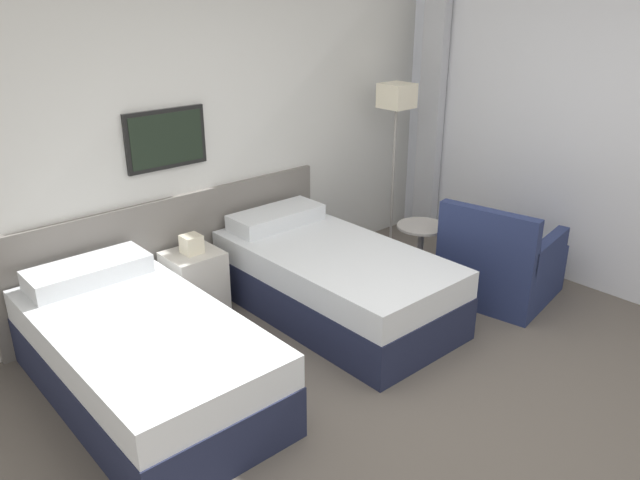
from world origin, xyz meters
TOP-DOWN VIEW (x-y plane):
  - ground_plane at (0.00, 0.00)m, footprint 16.00×16.00m
  - wall_headboard at (-0.02, 2.32)m, footprint 10.00×0.10m
  - bed_near_door at (-1.12, 1.31)m, footprint 0.99×1.90m
  - bed_near_window at (0.48, 1.31)m, footprint 0.99×1.90m
  - nightstand at (-0.32, 2.02)m, footprint 0.41×0.37m
  - floor_lamp at (1.76, 1.88)m, footprint 0.26×0.26m
  - side_table at (1.35, 1.19)m, footprint 0.41×0.41m
  - armchair at (1.68, 0.62)m, footprint 0.96×0.92m

SIDE VIEW (x-z plane):
  - ground_plane at x=0.00m, z-range 0.00..0.00m
  - nightstand at x=-0.32m, z-range -0.06..0.59m
  - armchair at x=1.68m, z-range -0.15..0.69m
  - bed_near_door at x=-1.12m, z-range -0.05..0.61m
  - bed_near_window at x=0.48m, z-range -0.05..0.61m
  - side_table at x=1.35m, z-range 0.10..0.65m
  - wall_headboard at x=-0.02m, z-range -0.05..2.65m
  - floor_lamp at x=1.76m, z-range 0.56..2.14m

